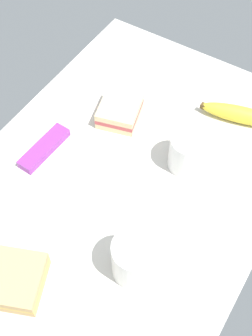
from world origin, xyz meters
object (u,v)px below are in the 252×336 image
object	(u,v)px
coffee_mug_milky	(136,258)
banana	(242,115)
coffee_mug_black	(188,152)
sandwich_main	(120,111)
sandwich_side	(16,280)
snack_bar	(44,148)
paper_napkin	(92,195)

from	to	relation	value
coffee_mug_milky	banana	world-z (taller)	coffee_mug_milky
coffee_mug_black	coffee_mug_milky	size ratio (longest dim) A/B	0.95
sandwich_main	coffee_mug_milky	bearing A→B (deg)	36.98
coffee_mug_milky	sandwich_side	world-z (taller)	coffee_mug_milky
sandwich_main	banana	bearing A→B (deg)	120.12
coffee_mug_black	snack_bar	xyz separation A→B (cm)	(13.97, -29.13, -3.51)
sandwich_side	paper_napkin	distance (cm)	23.58
sandwich_main	banana	world-z (taller)	sandwich_main
coffee_mug_milky	sandwich_side	xyz separation A→B (cm)	(14.36, -17.00, -2.78)
paper_napkin	coffee_mug_black	bearing A→B (deg)	144.23
coffee_mug_milky	banana	size ratio (longest dim) A/B	0.56
coffee_mug_black	sandwich_main	size ratio (longest dim) A/B	0.89
snack_bar	banana	bearing A→B (deg)	136.08
sandwich_side	paper_napkin	xyz separation A→B (cm)	(-23.48, 0.60, -2.05)
coffee_mug_milky	banana	xyz separation A→B (cm)	(-45.56, 1.86, -2.95)
coffee_mug_milky	snack_bar	size ratio (longest dim) A/B	0.82
banana	paper_napkin	world-z (taller)	banana
sandwich_side	banana	size ratio (longest dim) A/B	0.67
coffee_mug_black	snack_bar	bearing A→B (deg)	-64.37
banana	paper_napkin	size ratio (longest dim) A/B	1.55
coffee_mug_black	sandwich_main	xyz separation A→B (cm)	(-3.66, -20.01, -2.31)
paper_napkin	coffee_mug_milky	bearing A→B (deg)	60.93
sandwich_main	paper_napkin	bearing A→B (deg)	17.56
sandwich_main	sandwich_side	size ratio (longest dim) A/B	0.88
sandwich_main	paper_napkin	world-z (taller)	sandwich_main
sandwich_side	coffee_mug_milky	bearing A→B (deg)	130.20
banana	paper_napkin	xyz separation A→B (cm)	(36.44, -18.26, -1.88)
paper_napkin	snack_bar	bearing A→B (deg)	-104.72
coffee_mug_black	banana	world-z (taller)	coffee_mug_black
coffee_mug_milky	coffee_mug_black	bearing A→B (deg)	-173.11
coffee_mug_black	sandwich_main	distance (cm)	20.48
coffee_mug_milky	paper_napkin	world-z (taller)	coffee_mug_milky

